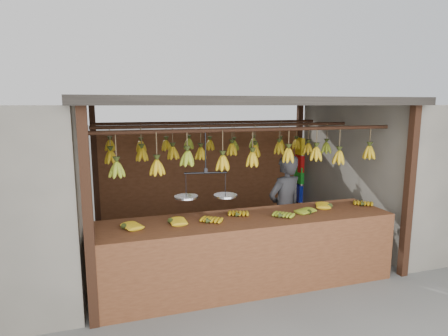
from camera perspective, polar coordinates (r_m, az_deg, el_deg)
name	(u,v)px	position (r m, az deg, el deg)	size (l,w,h in m)	color
ground	(230,251)	(6.10, 0.87, -12.58)	(80.00, 80.00, 0.00)	#5B5B57
stall	(223,126)	(5.97, -0.08, 6.41)	(4.30, 3.30, 2.40)	black
neighbor_right	(417,169)	(7.68, 27.30, -0.11)	(3.00, 3.00, 2.30)	slate
counter	(251,235)	(4.72, 4.20, -10.10)	(3.79, 0.86, 0.96)	brown
hanging_bananas	(230,151)	(5.68, 0.87, 2.60)	(3.62, 2.25, 0.39)	#92A523
balance_scale	(206,193)	(4.63, -2.79, -3.85)	(0.76, 0.37, 0.83)	black
vendor	(285,209)	(5.55, 9.24, -6.20)	(0.59, 0.39, 1.61)	#262628
bag_bundles	(299,170)	(7.79, 11.37, -0.25)	(0.08, 0.26, 1.31)	yellow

